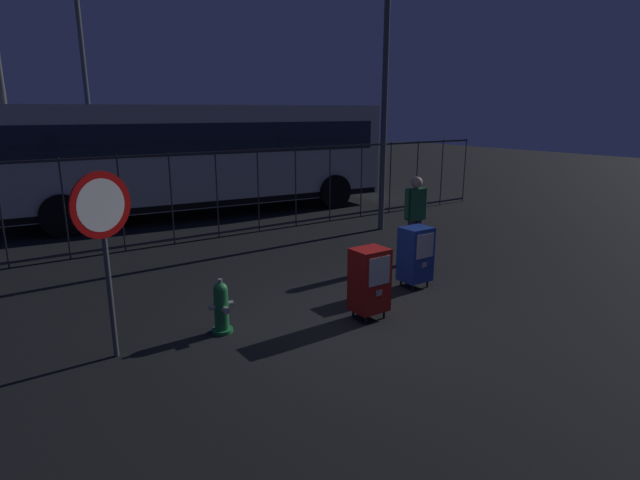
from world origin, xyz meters
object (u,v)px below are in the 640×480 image
Objects in this scene: newspaper_box_primary at (416,254)px; bus_near at (199,153)px; fire_hydrant at (221,307)px; newspaper_box_secondary at (370,280)px; bus_far at (201,143)px; street_light_near_right at (386,53)px; stop_sign at (103,227)px; street_light_near_left at (81,41)px; pedestrian at (415,215)px.

bus_near reaches higher than newspaper_box_primary.
fire_hydrant is 0.73× the size of newspaper_box_secondary.
bus_near is (2.94, 7.94, 1.36)m from fire_hydrant.
bus_far is 9.04m from street_light_near_right.
fire_hydrant is 1.83m from stop_sign.
street_light_near_left reaches higher than newspaper_box_primary.
stop_sign reaches higher than fire_hydrant.
pedestrian is (0.99, 1.03, 0.38)m from newspaper_box_primary.
street_light_near_left is (-3.56, 10.52, 3.90)m from pedestrian.
newspaper_box_primary is at bearing -2.44° from fire_hydrant.
newspaper_box_secondary is at bearing -91.34° from bus_near.
pedestrian reaches higher than newspaper_box_primary.
street_light_near_left reaches higher than bus_far.
bus_far is (1.23, 12.19, 1.14)m from newspaper_box_primary.
stop_sign is (-4.74, 0.22, 1.03)m from newspaper_box_primary.
fire_hydrant is at bearing 159.15° from newspaper_box_secondary.
newspaper_box_secondary is 6.70m from street_light_near_right.
newspaper_box_secondary is at bearing -132.88° from street_light_near_right.
bus_near and bus_far have the same top height.
fire_hydrant is 0.07× the size of bus_far.
bus_near is (1.02, 8.67, 1.14)m from newspaper_box_secondary.
bus_near is at bearing 122.08° from street_light_near_right.
newspaper_box_primary is at bearing -77.43° from street_light_near_left.
pedestrian is 0.16× the size of bus_near.
fire_hydrant is 0.73× the size of newspaper_box_primary.
newspaper_box_primary is 0.12× the size of street_light_near_left.
street_light_near_left is at bearing 126.81° from bus_near.
pedestrian is at bearing 8.04° from stop_sign.
bus_near is 5.87m from street_light_near_right.
bus_far is (4.63, 12.04, 1.36)m from fire_hydrant.
newspaper_box_secondary is 2.97m from pedestrian.
street_light_near_left reaches higher than stop_sign.
fire_hydrant is 3.41m from newspaper_box_primary.
street_light_near_left reaches higher than bus_near.
fire_hydrant is at bearing -104.95° from bus_near.
newspaper_box_secondary is 0.10× the size of bus_near.
street_light_near_right reaches higher than bus_near.
newspaper_box_primary is 12.58m from street_light_near_left.
fire_hydrant is 4.52m from pedestrian.
street_light_near_right is at bearing -52.54° from bus_near.
bus_near is at bearing 93.25° from newspaper_box_primary.
street_light_near_left reaches higher than fire_hydrant.
newspaper_box_primary is at bearing -123.67° from street_light_near_right.
fire_hydrant is 12.28m from street_light_near_left.
fire_hydrant is 0.09× the size of street_light_near_left.
street_light_near_right is at bearing -90.96° from bus_far.
stop_sign is at bearing -171.96° from pedestrian.
stop_sign is 8.26m from street_light_near_right.
pedestrian is 0.16× the size of bus_far.
street_light_near_left is (-3.81, -0.64, 3.14)m from bus_far.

